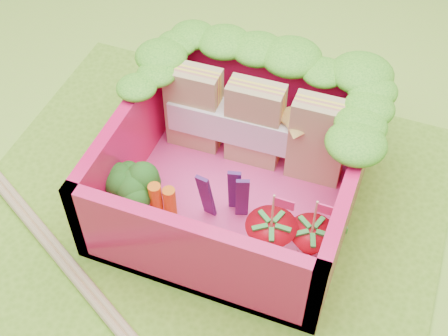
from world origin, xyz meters
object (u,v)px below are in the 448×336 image
at_px(bento_box, 236,168).
at_px(strawberry_left, 270,240).
at_px(broccoli, 133,189).
at_px(strawberry_right, 310,244).
at_px(sandwich_stack, 256,125).
at_px(chopsticks, 19,205).

relative_size(bento_box, strawberry_left, 2.59).
xyz_separation_m(broccoli, strawberry_right, (0.97, 0.04, -0.06)).
bearing_deg(broccoli, bento_box, 32.67).
height_order(sandwich_stack, strawberry_left, sandwich_stack).
relative_size(bento_box, strawberry_right, 2.73).
height_order(broccoli, chopsticks, broccoli).
relative_size(strawberry_left, strawberry_right, 1.05).
height_order(sandwich_stack, broccoli, sandwich_stack).
bearing_deg(strawberry_left, chopsticks, -173.32).
xyz_separation_m(strawberry_right, chopsticks, (-1.62, -0.22, -0.15)).
xyz_separation_m(bento_box, broccoli, (-0.47, -0.30, -0.04)).
bearing_deg(broccoli, strawberry_right, 2.20).
relative_size(broccoli, strawberry_left, 0.65).
height_order(strawberry_right, chopsticks, strawberry_right).
bearing_deg(chopsticks, broccoli, 15.92).
relative_size(strawberry_left, chopsticks, 0.24).
bearing_deg(bento_box, strawberry_right, -27.89).
bearing_deg(broccoli, chopsticks, -164.08).
height_order(bento_box, broccoli, bento_box).
xyz_separation_m(bento_box, strawberry_right, (0.50, -0.26, -0.10)).
height_order(broccoli, strawberry_left, strawberry_left).
xyz_separation_m(bento_box, strawberry_left, (0.31, -0.32, -0.09)).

